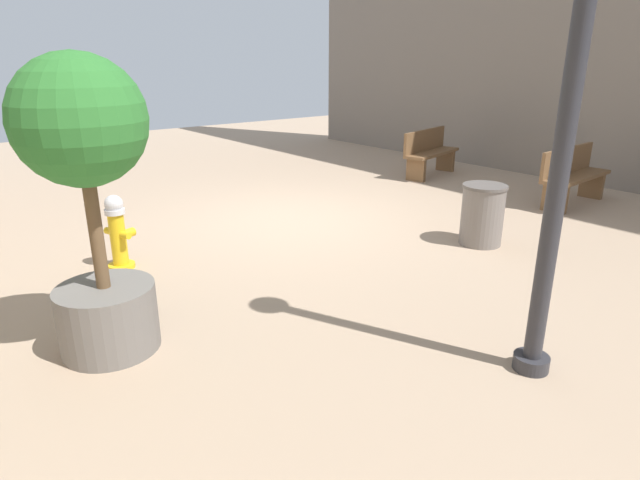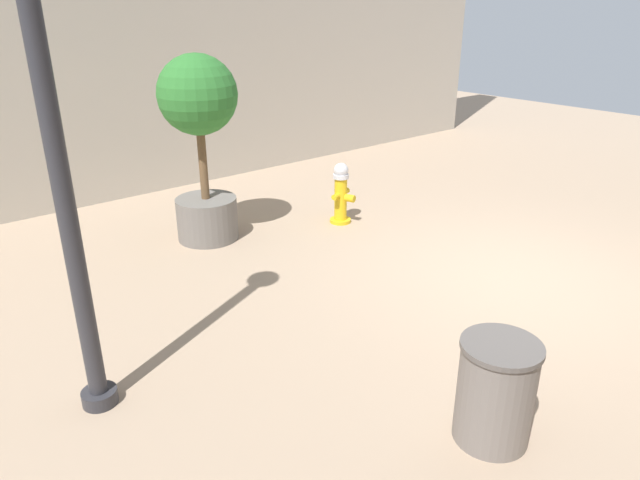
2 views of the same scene
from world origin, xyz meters
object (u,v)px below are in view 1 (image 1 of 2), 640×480
object	(u,v)px
fire_hydrant	(118,232)
street_lamp	(579,42)
bench_near	(429,152)
planter_tree	(88,180)
trash_bin	(482,215)
bench_far	(572,175)

from	to	relation	value
fire_hydrant	street_lamp	bearing A→B (deg)	113.18
bench_near	street_lamp	world-z (taller)	street_lamp
fire_hydrant	planter_tree	bearing A→B (deg)	68.51
bench_near	street_lamp	distance (m)	7.68
fire_hydrant	trash_bin	bearing A→B (deg)	152.13
bench_far	trash_bin	bearing A→B (deg)	5.65
planter_tree	bench_near	bearing A→B (deg)	-158.68
bench_near	bench_far	world-z (taller)	same
bench_near	trash_bin	size ratio (longest dim) A/B	2.12
fire_hydrant	planter_tree	xyz separation A→B (m)	(0.70, 1.79, 1.03)
trash_bin	street_lamp	bearing A→B (deg)	42.76
planter_tree	street_lamp	bearing A→B (deg)	135.92
planter_tree	trash_bin	bearing A→B (deg)	175.74
fire_hydrant	bench_near	world-z (taller)	bench_near
fire_hydrant	street_lamp	xyz separation A→B (m)	(-1.81, 4.22, 2.02)
bench_far	planter_tree	distance (m)	7.75
street_lamp	trash_bin	xyz separation A→B (m)	(-2.24, -2.08, -2.06)
bench_far	trash_bin	size ratio (longest dim) A/B	2.18
bench_near	street_lamp	size ratio (longest dim) A/B	0.43
planter_tree	trash_bin	distance (m)	4.89
fire_hydrant	planter_tree	distance (m)	2.18
planter_tree	fire_hydrant	bearing A→B (deg)	-111.49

